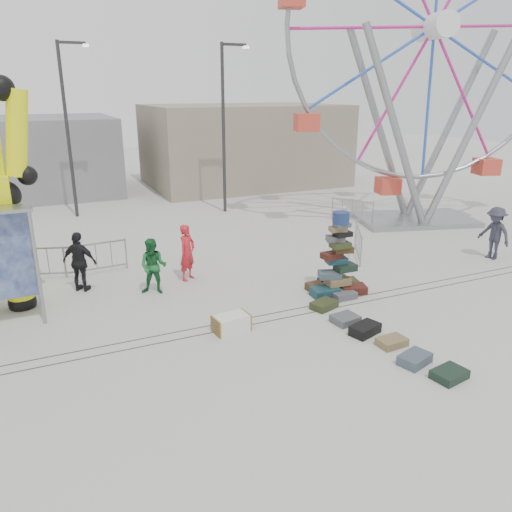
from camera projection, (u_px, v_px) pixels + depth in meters
name	position (u px, v px, depth m)	size (l,w,h in m)	color
ground	(295.00, 327.00, 13.07)	(90.00, 90.00, 0.00)	#9E9E99
track_line_near	(284.00, 318.00, 13.59)	(40.00, 0.04, 0.01)	#47443F
track_line_far	(278.00, 312.00, 13.94)	(40.00, 0.04, 0.01)	#47443F
building_right	(244.00, 145.00, 32.29)	(12.00, 8.00, 5.00)	gray
building_left	(25.00, 156.00, 29.06)	(10.00, 8.00, 4.40)	gray
lamp_post_right	(225.00, 121.00, 24.09)	(1.41, 0.25, 8.00)	#2D2D30
lamp_post_left	(69.00, 122.00, 23.10)	(1.41, 0.25, 8.00)	#2D2D30
suitcase_tower	(337.00, 270.00, 15.12)	(1.84, 1.57, 2.54)	#173B46
ferris_wheel	(432.00, 54.00, 21.20)	(12.41, 4.44, 14.88)	gray
steamer_trunk	(231.00, 323.00, 12.81)	(0.92, 0.53, 0.43)	silver
row_case_0	(324.00, 305.00, 14.17)	(0.73, 0.50, 0.21)	#30381C
row_case_1	(345.00, 319.00, 13.30)	(0.68, 0.57, 0.20)	#525359
row_case_2	(365.00, 329.00, 12.68)	(0.81, 0.48, 0.26)	black
row_case_3	(392.00, 342.00, 12.11)	(0.70, 0.47, 0.19)	olive
row_case_4	(415.00, 359.00, 11.31)	(0.75, 0.50, 0.23)	#41515E
row_case_5	(449.00, 374.00, 10.73)	(0.74, 0.53, 0.20)	black
barricade_dummy_b	(48.00, 263.00, 16.26)	(2.00, 0.10, 1.10)	gray
barricade_dummy_c	(96.00, 258.00, 16.71)	(2.00, 0.10, 1.10)	gray
barricade_wheel_front	(358.00, 244.00, 18.28)	(2.00, 0.10, 1.10)	gray
barricade_wheel_back	(352.00, 211.00, 23.15)	(2.00, 0.10, 1.10)	gray
pedestrian_red	(187.00, 252.00, 16.08)	(0.67, 0.44, 1.85)	red
pedestrian_green	(153.00, 266.00, 15.00)	(0.84, 0.65, 1.72)	#175C29
pedestrian_black	(80.00, 262.00, 15.16)	(1.10, 0.46, 1.87)	black
pedestrian_grey	(494.00, 233.00, 18.10)	(1.25, 0.72, 1.93)	#2A2B38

